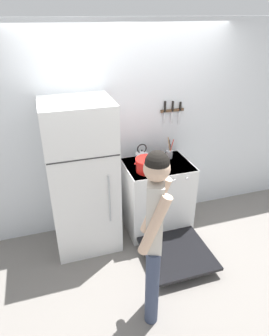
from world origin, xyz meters
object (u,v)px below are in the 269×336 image
Objects in this scene: stove_range at (158,198)px; person at (154,233)px; dutch_oven_pot at (148,165)px; refrigerator at (82,179)px; utensil_jar at (169,153)px; tea_kettle at (142,156)px.

person is at bearing -113.65° from stove_range.
dutch_oven_pot is (-0.18, -0.08, 0.55)m from stove_range.
person is at bearing -71.12° from refrigerator.
refrigerator reaches higher than dutch_oven_pot.
stove_range is at bearing 24.67° from dutch_oven_pot.
utensil_jar is at bearing 7.40° from refrigerator.
refrigerator reaches higher than tea_kettle.
refrigerator reaches higher than stove_range.
stove_range is 0.60m from utensil_jar.
stove_range is at bearing -1.35° from refrigerator.
person reaches higher than tea_kettle.
utensil_jar is 1.53m from person.
stove_range is at bearing -44.21° from tea_kettle.
stove_range is 1.39m from person.
person is (-0.35, -1.35, -0.03)m from tea_kettle.
dutch_oven_pot is 0.25m from tea_kettle.
refrigerator is 1.03m from stove_range.
tea_kettle is at bearing 8.36° from person.
tea_kettle is (0.76, 0.14, 0.11)m from refrigerator.
person reaches higher than dutch_oven_pot.
refrigerator is at bearing -172.60° from utensil_jar.
stove_range is 0.60m from tea_kettle.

